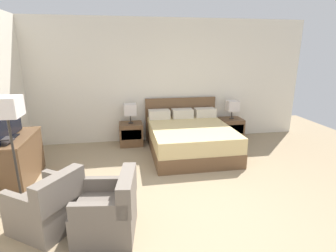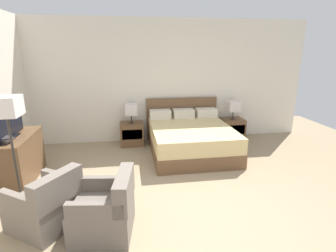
{
  "view_description": "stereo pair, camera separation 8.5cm",
  "coord_description": "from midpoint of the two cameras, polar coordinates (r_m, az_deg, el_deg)",
  "views": [
    {
      "loc": [
        -0.85,
        -2.86,
        2.11
      ],
      "look_at": [
        -0.05,
        1.8,
        0.75
      ],
      "focal_mm": 28.0,
      "sensor_mm": 36.0,
      "label": 1
    },
    {
      "loc": [
        -0.77,
        -2.87,
        2.11
      ],
      "look_at": [
        -0.05,
        1.8,
        0.75
      ],
      "focal_mm": 28.0,
      "sensor_mm": 36.0,
      "label": 2
    }
  ],
  "objects": [
    {
      "name": "armchair_by_window",
      "position": [
        3.65,
        -25.22,
        -15.68
      ],
      "size": [
        0.95,
        0.95,
        0.76
      ],
      "color": "#70665B",
      "rests_on": "ground"
    },
    {
      "name": "book_blue_cover",
      "position": [
        4.59,
        -32.73,
        -2.71
      ],
      "size": [
        0.29,
        0.25,
        0.03
      ],
      "primitive_type": "cube",
      "rotation": [
        0.0,
        0.0,
        -0.24
      ],
      "color": "#383333",
      "rests_on": "book_red_cover"
    },
    {
      "name": "dresser",
      "position": [
        5.02,
        -30.72,
        -6.18
      ],
      "size": [
        0.57,
        1.17,
        0.78
      ],
      "color": "brown",
      "rests_on": "ground"
    },
    {
      "name": "tv",
      "position": [
        4.81,
        -31.93,
        0.72
      ],
      "size": [
        0.18,
        0.96,
        0.53
      ],
      "color": "black",
      "rests_on": "dresser"
    },
    {
      "name": "nightstand_left",
      "position": [
        6.12,
        -8.43,
        -1.72
      ],
      "size": [
        0.53,
        0.47,
        0.51
      ],
      "color": "brown",
      "rests_on": "ground"
    },
    {
      "name": "ground_plane",
      "position": [
        3.65,
        5.17,
        -19.36
      ],
      "size": [
        9.79,
        9.79,
        0.0
      ],
      "primitive_type": "plane",
      "color": "#998466"
    },
    {
      "name": "wall_back",
      "position": [
        6.25,
        -2.35,
        9.67
      ],
      "size": [
        7.11,
        0.06,
        2.83
      ],
      "primitive_type": "cube",
      "color": "silver",
      "rests_on": "ground"
    },
    {
      "name": "book_small_top",
      "position": [
        4.59,
        -33.01,
        -2.4
      ],
      "size": [
        0.27,
        0.23,
        0.03
      ],
      "primitive_type": "cube",
      "rotation": [
        0.0,
        0.0,
        0.18
      ],
      "color": "#383333",
      "rests_on": "book_blue_cover"
    },
    {
      "name": "book_red_cover",
      "position": [
        4.61,
        -32.95,
        -3.11
      ],
      "size": [
        0.22,
        0.2,
        0.04
      ],
      "primitive_type": "cube",
      "rotation": [
        0.0,
        0.0,
        -0.04
      ],
      "color": "#383333",
      "rests_on": "dresser"
    },
    {
      "name": "nightstand_right",
      "position": [
        6.63,
        13.14,
        -0.59
      ],
      "size": [
        0.53,
        0.47,
        0.51
      ],
      "color": "brown",
      "rests_on": "ground"
    },
    {
      "name": "table_lamp_right",
      "position": [
        6.49,
        13.45,
        4.28
      ],
      "size": [
        0.27,
        0.27,
        0.45
      ],
      "color": "#332D28",
      "rests_on": "nightstand_right"
    },
    {
      "name": "armchair_companion",
      "position": [
        3.33,
        -13.46,
        -17.65
      ],
      "size": [
        0.78,
        0.77,
        0.76
      ],
      "color": "#70665B",
      "rests_on": "ground"
    },
    {
      "name": "floor_lamp",
      "position": [
        3.93,
        -32.15,
        1.96
      ],
      "size": [
        0.34,
        0.34,
        1.56
      ],
      "color": "#332D28",
      "rests_on": "ground"
    },
    {
      "name": "table_lamp_left",
      "position": [
        5.97,
        -8.65,
        3.54
      ],
      "size": [
        0.27,
        0.27,
        0.45
      ],
      "color": "#332D28",
      "rests_on": "nightstand_left"
    },
    {
      "name": "bed",
      "position": [
        5.62,
        4.3,
        -2.57
      ],
      "size": [
        1.71,
        1.97,
        1.03
      ],
      "color": "brown",
      "rests_on": "ground"
    }
  ]
}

